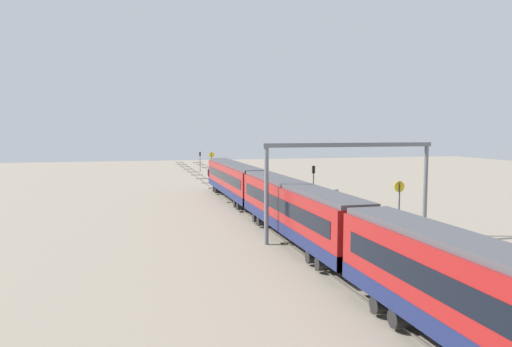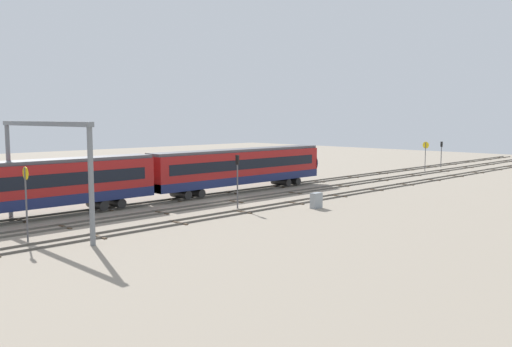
{
  "view_description": "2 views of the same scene",
  "coord_description": "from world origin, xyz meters",
  "px_view_note": "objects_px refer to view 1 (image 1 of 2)",
  "views": [
    {
      "loc": [
        -56.74,
        17.69,
        9.27
      ],
      "look_at": [
        4.57,
        2.13,
        3.6
      ],
      "focal_mm": 34.09,
      "sensor_mm": 36.0,
      "label": 1
    },
    {
      "loc": [
        -36.12,
        -39.72,
        8.45
      ],
      "look_at": [
        4.7,
        1.66,
        2.42
      ],
      "focal_mm": 37.52,
      "sensor_mm": 36.0,
      "label": 2
    }
  ],
  "objects_px": {
    "overhead_gantry": "(350,169)",
    "speed_sign_mid_trackside": "(399,204)",
    "relay_cabinet": "(335,194)",
    "signal_light_trackside_approach": "(200,159)",
    "speed_sign_near_foreground": "(212,159)",
    "train": "(359,243)",
    "signal_light_trackside_departure": "(313,180)"
  },
  "relations": [
    {
      "from": "overhead_gantry",
      "to": "speed_sign_mid_trackside",
      "type": "xyz_separation_m",
      "value": [
        -2.66,
        -3.13,
        -2.69
      ]
    },
    {
      "from": "signal_light_trackside_approach",
      "to": "speed_sign_near_foreground",
      "type": "bearing_deg",
      "value": -170.7
    },
    {
      "from": "speed_sign_near_foreground",
      "to": "signal_light_trackside_approach",
      "type": "bearing_deg",
      "value": 9.3
    },
    {
      "from": "speed_sign_mid_trackside",
      "to": "signal_light_trackside_departure",
      "type": "relative_size",
      "value": 1.03
    },
    {
      "from": "speed_sign_near_foreground",
      "to": "relay_cabinet",
      "type": "bearing_deg",
      "value": -165.78
    },
    {
      "from": "signal_light_trackside_approach",
      "to": "relay_cabinet",
      "type": "relative_size",
      "value": 3.03
    },
    {
      "from": "relay_cabinet",
      "to": "speed_sign_near_foreground",
      "type": "bearing_deg",
      "value": 14.22
    },
    {
      "from": "overhead_gantry",
      "to": "signal_light_trackside_approach",
      "type": "height_order",
      "value": "overhead_gantry"
    },
    {
      "from": "speed_sign_mid_trackside",
      "to": "relay_cabinet",
      "type": "xyz_separation_m",
      "value": [
        24.85,
        -5.21,
        -2.6
      ]
    },
    {
      "from": "overhead_gantry",
      "to": "relay_cabinet",
      "type": "relative_size",
      "value": 10.34
    },
    {
      "from": "train",
      "to": "signal_light_trackside_approach",
      "type": "relative_size",
      "value": 22.53
    },
    {
      "from": "train",
      "to": "speed_sign_mid_trackside",
      "type": "distance_m",
      "value": 12.16
    },
    {
      "from": "signal_light_trackside_approach",
      "to": "relay_cabinet",
      "type": "distance_m",
      "value": 49.57
    },
    {
      "from": "train",
      "to": "signal_light_trackside_departure",
      "type": "relative_size",
      "value": 19.88
    },
    {
      "from": "speed_sign_mid_trackside",
      "to": "signal_light_trackside_approach",
      "type": "height_order",
      "value": "speed_sign_mid_trackside"
    },
    {
      "from": "overhead_gantry",
      "to": "relay_cabinet",
      "type": "distance_m",
      "value": 24.29
    },
    {
      "from": "speed_sign_near_foreground",
      "to": "signal_light_trackside_approach",
      "type": "height_order",
      "value": "speed_sign_near_foreground"
    },
    {
      "from": "overhead_gantry",
      "to": "signal_light_trackside_departure",
      "type": "relative_size",
      "value": 3.01
    },
    {
      "from": "speed_sign_near_foreground",
      "to": "signal_light_trackside_approach",
      "type": "distance_m",
      "value": 8.23
    },
    {
      "from": "speed_sign_mid_trackside",
      "to": "signal_light_trackside_approach",
      "type": "xyz_separation_m",
      "value": [
        73.03,
        6.27,
        -0.42
      ]
    },
    {
      "from": "speed_sign_mid_trackside",
      "to": "speed_sign_near_foreground",
      "type": "bearing_deg",
      "value": 4.35
    },
    {
      "from": "train",
      "to": "speed_sign_mid_trackside",
      "type": "height_order",
      "value": "speed_sign_mid_trackside"
    },
    {
      "from": "signal_light_trackside_departure",
      "to": "relay_cabinet",
      "type": "xyz_separation_m",
      "value": [
        5.37,
        -5.1,
        -2.53
      ]
    },
    {
      "from": "signal_light_trackside_departure",
      "to": "relay_cabinet",
      "type": "distance_m",
      "value": 7.83
    },
    {
      "from": "speed_sign_mid_trackside",
      "to": "relay_cabinet",
      "type": "distance_m",
      "value": 25.52
    },
    {
      "from": "train",
      "to": "speed_sign_near_foreground",
      "type": "distance_m",
      "value": 74.09
    },
    {
      "from": "speed_sign_near_foreground",
      "to": "relay_cabinet",
      "type": "distance_m",
      "value": 41.4
    },
    {
      "from": "relay_cabinet",
      "to": "signal_light_trackside_approach",
      "type": "bearing_deg",
      "value": 13.4
    },
    {
      "from": "speed_sign_near_foreground",
      "to": "signal_light_trackside_approach",
      "type": "relative_size",
      "value": 1.06
    },
    {
      "from": "speed_sign_mid_trackside",
      "to": "signal_light_trackside_departure",
      "type": "xyz_separation_m",
      "value": [
        19.48,
        -0.1,
        -0.07
      ]
    },
    {
      "from": "train",
      "to": "speed_sign_near_foreground",
      "type": "relative_size",
      "value": 21.25
    },
    {
      "from": "overhead_gantry",
      "to": "signal_light_trackside_approach",
      "type": "xyz_separation_m",
      "value": [
        70.37,
        3.14,
        -3.11
      ]
    }
  ]
}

